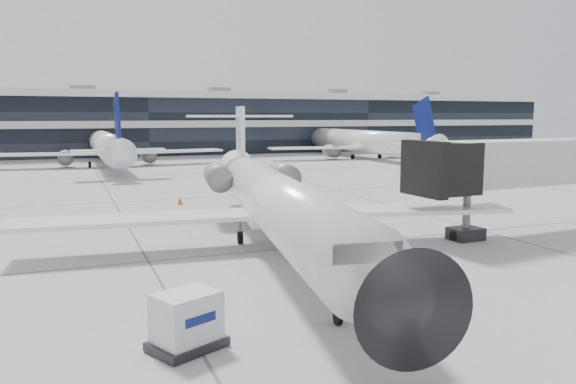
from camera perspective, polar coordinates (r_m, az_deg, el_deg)
name	(u,v)px	position (r m, az deg, el deg)	size (l,w,h in m)	color
ground	(335,244)	(30.89, 4.79, -5.30)	(220.00, 220.00, 0.00)	#9B9A9D
terminal	(141,126)	(109.77, -14.72, 6.49)	(170.00, 22.00, 10.00)	black
bg_jet_center	(108,166)	(82.40, -17.81, 2.55)	(32.00, 40.00, 9.60)	white
bg_jet_right	(360,158)	(93.95, 7.35, 3.45)	(32.00, 40.00, 9.60)	white
regional_jet	(274,199)	(29.58, -1.45, -0.71)	(26.49, 33.04, 7.65)	white
jet_bridge	(552,162)	(37.49, 25.20, 2.78)	(17.92, 4.43, 5.75)	silver
cargo_uld	(187,321)	(17.49, -10.26, -12.81)	(2.55, 2.29, 1.71)	black
traffic_cone	(180,201)	(45.13, -10.92, -0.87)	(0.44, 0.44, 0.64)	#FF480D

